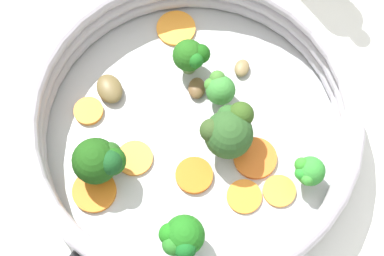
% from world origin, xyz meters
% --- Properties ---
extents(ground_plane, '(4.00, 4.00, 0.00)m').
position_xyz_m(ground_plane, '(0.00, 0.00, 0.00)').
color(ground_plane, white).
extents(skillet, '(0.30, 0.30, 0.01)m').
position_xyz_m(skillet, '(0.00, 0.00, 0.01)').
color(skillet, '#B2B5B7').
rests_on(skillet, ground_plane).
extents(skillet_rim_wall, '(0.32, 0.32, 0.05)m').
position_xyz_m(skillet_rim_wall, '(0.00, 0.00, 0.04)').
color(skillet_rim_wall, '#B3AEBB').
rests_on(skillet_rim_wall, skillet).
extents(skillet_rivet_left, '(0.01, 0.01, 0.01)m').
position_xyz_m(skillet_rivet_left, '(0.08, -0.12, 0.02)').
color(skillet_rivet_left, '#B0B9B2').
rests_on(skillet_rivet_left, skillet).
extents(carrot_slice_0, '(0.06, 0.06, 0.00)m').
position_xyz_m(carrot_slice_0, '(0.03, 0.06, 0.02)').
color(carrot_slice_0, orange).
rests_on(carrot_slice_0, skillet).
extents(carrot_slice_1, '(0.06, 0.06, 0.00)m').
position_xyz_m(carrot_slice_1, '(-0.12, -0.01, 0.02)').
color(carrot_slice_1, orange).
rests_on(carrot_slice_1, skillet).
extents(carrot_slice_2, '(0.04, 0.04, 0.00)m').
position_xyz_m(carrot_slice_2, '(0.07, 0.05, 0.01)').
color(carrot_slice_2, orange).
rests_on(carrot_slice_2, skillet).
extents(carrot_slice_3, '(0.04, 0.04, 0.01)m').
position_xyz_m(carrot_slice_3, '(-0.03, -0.10, 0.02)').
color(carrot_slice_3, orange).
rests_on(carrot_slice_3, skillet).
extents(carrot_slice_4, '(0.04, 0.04, 0.01)m').
position_xyz_m(carrot_slice_4, '(0.04, -0.00, 0.02)').
color(carrot_slice_4, orange).
rests_on(carrot_slice_4, skillet).
extents(carrot_slice_5, '(0.05, 0.05, 0.00)m').
position_xyz_m(carrot_slice_5, '(0.06, 0.08, 0.01)').
color(carrot_slice_5, orange).
rests_on(carrot_slice_5, skillet).
extents(carrot_slice_6, '(0.05, 0.05, 0.00)m').
position_xyz_m(carrot_slice_6, '(0.06, -0.10, 0.02)').
color(carrot_slice_6, orange).
rests_on(carrot_slice_6, skillet).
extents(carrot_slice_7, '(0.05, 0.05, 0.00)m').
position_xyz_m(carrot_slice_7, '(0.02, -0.06, 0.02)').
color(carrot_slice_7, orange).
rests_on(carrot_slice_7, skillet).
extents(broccoli_floret_0, '(0.03, 0.03, 0.04)m').
position_xyz_m(broccoli_floret_0, '(0.05, 0.11, 0.04)').
color(broccoli_floret_0, '#7A9857').
rests_on(broccoli_floret_0, skillet).
extents(broccoli_floret_1, '(0.03, 0.04, 0.04)m').
position_xyz_m(broccoli_floret_1, '(-0.07, 0.00, 0.04)').
color(broccoli_floret_1, olive).
rests_on(broccoli_floret_1, skillet).
extents(broccoli_floret_2, '(0.03, 0.03, 0.04)m').
position_xyz_m(broccoli_floret_2, '(-0.04, 0.03, 0.03)').
color(broccoli_floret_2, olive).
rests_on(broccoli_floret_2, skillet).
extents(broccoli_floret_3, '(0.04, 0.04, 0.05)m').
position_xyz_m(broccoli_floret_3, '(0.11, -0.01, 0.04)').
color(broccoli_floret_3, '#70A356').
rests_on(broccoli_floret_3, skillet).
extents(broccoli_floret_4, '(0.04, 0.05, 0.05)m').
position_xyz_m(broccoli_floret_4, '(0.04, -0.09, 0.05)').
color(broccoli_floret_4, '#81B66C').
rests_on(broccoli_floret_4, skillet).
extents(broccoli_floret_5, '(0.05, 0.05, 0.06)m').
position_xyz_m(broccoli_floret_5, '(0.01, 0.03, 0.05)').
color(broccoli_floret_5, '#83AA61').
rests_on(broccoli_floret_5, skillet).
extents(mushroom_piece_0, '(0.03, 0.02, 0.01)m').
position_xyz_m(mushroom_piece_0, '(-0.05, 0.01, 0.02)').
color(mushroom_piece_0, brown).
rests_on(mushroom_piece_0, skillet).
extents(mushroom_piece_1, '(0.04, 0.04, 0.01)m').
position_xyz_m(mushroom_piece_1, '(-0.05, -0.08, 0.02)').
color(mushroom_piece_1, brown).
rests_on(mushroom_piece_1, skillet).
extents(mushroom_piece_2, '(0.02, 0.02, 0.01)m').
position_xyz_m(mushroom_piece_2, '(-0.07, 0.05, 0.02)').
color(mushroom_piece_2, olive).
rests_on(mushroom_piece_2, skillet).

